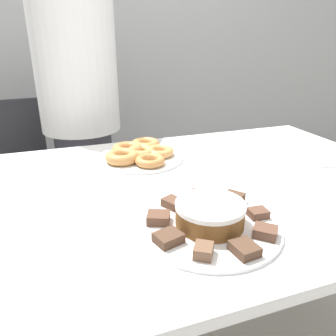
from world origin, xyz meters
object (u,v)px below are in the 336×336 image
(person_standing, at_px, (81,119))
(frosted_cake, at_px, (211,213))
(napkin, at_px, (325,162))
(office_chair_left, at_px, (15,191))
(plate_donuts, at_px, (141,158))
(plate_cake, at_px, (211,226))

(person_standing, distance_m, frosted_cake, 1.11)
(person_standing, height_order, napkin, person_standing)
(napkin, bearing_deg, office_chair_left, 141.89)
(office_chair_left, relative_size, plate_donuts, 2.79)
(person_standing, relative_size, napkin, 9.99)
(office_chair_left, height_order, napkin, office_chair_left)
(plate_cake, distance_m, frosted_cake, 0.03)
(plate_cake, height_order, frosted_cake, frosted_cake)
(person_standing, xyz_separation_m, plate_donuts, (0.16, -0.56, -0.04))
(plate_donuts, bearing_deg, napkin, -22.80)
(office_chair_left, distance_m, plate_cake, 1.36)
(plate_cake, bearing_deg, napkin, 23.59)
(person_standing, xyz_separation_m, plate_cake, (0.20, -1.09, -0.04))
(person_standing, distance_m, plate_cake, 1.11)
(person_standing, relative_size, frosted_cake, 9.35)
(office_chair_left, height_order, plate_donuts, office_chair_left)
(plate_cake, bearing_deg, plate_donuts, 93.96)
(person_standing, relative_size, plate_donuts, 4.89)
(person_standing, height_order, frosted_cake, person_standing)
(person_standing, height_order, office_chair_left, person_standing)
(plate_cake, bearing_deg, person_standing, 100.43)
(plate_cake, relative_size, plate_donuts, 1.07)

